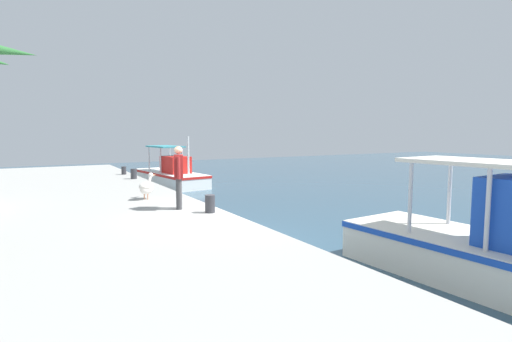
# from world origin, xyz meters

# --- Properties ---
(quay_pier) EXTENTS (36.00, 10.00, 0.80)m
(quay_pier) POSITION_xyz_m (0.00, -5.00, 0.40)
(quay_pier) COLOR #9E9E99
(quay_pier) RESTS_ON ground
(fishing_boat_nearest) EXTENTS (6.31, 2.59, 2.71)m
(fishing_boat_nearest) POSITION_xyz_m (-11.98, 2.22, 0.56)
(fishing_boat_nearest) COLOR white
(fishing_boat_nearest) RESTS_ON ground
(fishing_boat_second) EXTENTS (5.78, 2.41, 3.08)m
(fishing_boat_second) POSITION_xyz_m (5.23, 3.00, 0.69)
(fishing_boat_second) COLOR silver
(fishing_boat_second) RESTS_ON ground
(pelican) EXTENTS (0.83, 0.81, 0.82)m
(pelican) POSITION_xyz_m (-3.17, -1.36, 1.20)
(pelican) COLOR tan
(pelican) RESTS_ON quay_pier
(fisherman_standing) EXTENTS (0.58, 0.36, 1.74)m
(fisherman_standing) POSITION_xyz_m (-1.16, -0.98, 1.76)
(fisherman_standing) COLOR #3F3F42
(fisherman_standing) RESTS_ON quay_pier
(mooring_bollard_nearest) EXTENTS (0.23, 0.23, 0.40)m
(mooring_bollard_nearest) POSITION_xyz_m (-11.17, -0.45, 1.00)
(mooring_bollard_nearest) COLOR #333338
(mooring_bollard_nearest) RESTS_ON quay_pier
(mooring_bollard_second) EXTENTS (0.28, 0.28, 0.46)m
(mooring_bollard_second) POSITION_xyz_m (-8.99, -0.45, 1.03)
(mooring_bollard_second) COLOR #333338
(mooring_bollard_second) RESTS_ON quay_pier
(mooring_bollard_third) EXTENTS (0.26, 0.26, 0.47)m
(mooring_bollard_third) POSITION_xyz_m (-0.25, -0.45, 1.04)
(mooring_bollard_third) COLOR #333338
(mooring_bollard_third) RESTS_ON quay_pier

